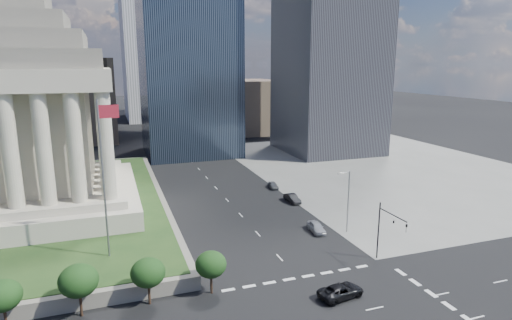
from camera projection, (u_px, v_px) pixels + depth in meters
name	position (u px, v px, depth m)	size (l,w,h in m)	color
ground	(182.00, 150.00, 132.37)	(500.00, 500.00, 0.00)	black
sidewalk_ne	(386.00, 167.00, 110.28)	(68.00, 90.00, 0.03)	slate
war_memorial	(20.00, 93.00, 68.85)	(34.00, 34.00, 39.00)	#ACA590
flagpole	(104.00, 171.00, 52.46)	(2.52, 0.24, 20.00)	slate
midrise_glass	(188.00, 50.00, 121.85)	(26.00, 26.00, 60.00)	black
building_filler_ne	(249.00, 106.00, 168.10)	(20.00, 30.00, 20.00)	brown
building_filler_nw	(79.00, 100.00, 147.32)	(24.00, 30.00, 28.00)	brown
traffic_signal_ne	(387.00, 227.00, 55.71)	(0.30, 5.74, 8.00)	black
street_lamp_north	(347.00, 198.00, 66.30)	(2.13, 0.22, 10.00)	slate
pickup_truck	(341.00, 291.00, 48.54)	(2.54, 5.50, 1.53)	black
parked_sedan_near	(316.00, 227.00, 67.50)	(1.87, 4.66, 1.59)	#9DA0A6
parked_sedan_mid	(292.00, 198.00, 82.13)	(4.70, 1.64, 1.55)	black
parked_sedan_far	(273.00, 185.00, 91.42)	(1.62, 4.02, 1.37)	#5A5D61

